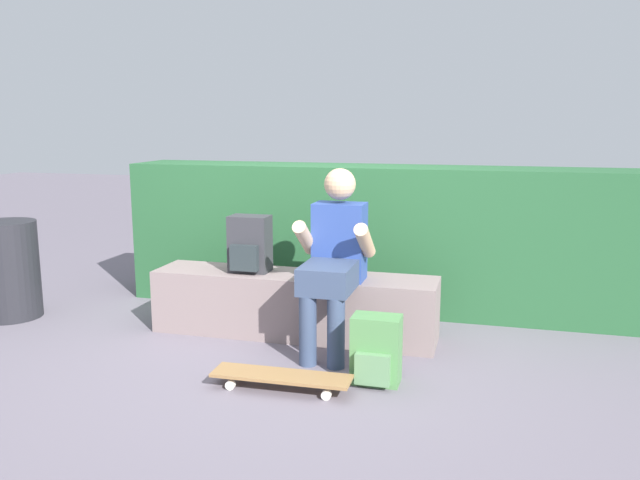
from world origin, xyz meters
name	(u,v)px	position (x,y,z in m)	size (l,w,h in m)	color
ground_plane	(278,351)	(0.00, 0.00, 0.00)	(24.00, 24.00, 0.00)	slate
bench_main	(294,305)	(0.00, 0.35, 0.22)	(2.01, 0.42, 0.44)	gray
person_skater	(334,255)	(0.35, 0.14, 0.64)	(0.49, 0.62, 1.19)	#2D4793
skateboard_near_person	(281,377)	(0.22, -0.57, 0.07)	(0.80, 0.22, 0.09)	olive
backpack_on_bench	(250,245)	(-0.32, 0.34, 0.64)	(0.28, 0.23, 0.40)	#333338
backpack_on_ground	(376,351)	(0.72, -0.34, 0.19)	(0.28, 0.23, 0.40)	#51894C
hedge_row	(381,238)	(0.46, 1.22, 0.57)	(4.14, 0.57, 1.15)	#275A32
trash_bin	(8,270)	(-2.25, 0.19, 0.37)	(0.46, 0.46, 0.75)	#232328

